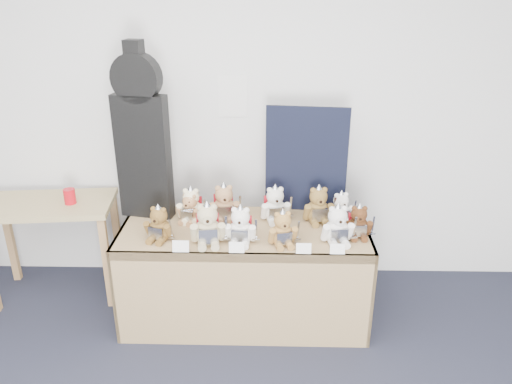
{
  "coord_description": "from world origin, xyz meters",
  "views": [
    {
      "loc": [
        0.57,
        -1.05,
        2.19
      ],
      "look_at": [
        0.51,
        1.8,
        0.99
      ],
      "focal_mm": 35.0,
      "sensor_mm": 36.0,
      "label": 1
    }
  ],
  "objects_px": {
    "teddy_back_end": "(341,209)",
    "teddy_front_centre": "(241,227)",
    "teddy_front_left": "(208,226)",
    "teddy_back_centre_left": "(224,204)",
    "teddy_back_right": "(318,206)",
    "teddy_front_end": "(359,223)",
    "teddy_back_centre_right": "(275,205)",
    "red_cup": "(70,196)",
    "teddy_front_far_left": "(159,225)",
    "teddy_back_left": "(191,206)",
    "display_table": "(244,253)",
    "teddy_front_right": "(283,230)",
    "side_table": "(51,218)",
    "teddy_front_far_right": "(337,226)",
    "teddy_back_far_left": "(190,209)",
    "guitar_case": "(142,135)"
  },
  "relations": [
    {
      "from": "teddy_back_end",
      "to": "teddy_front_centre",
      "type": "bearing_deg",
      "value": -172.16
    },
    {
      "from": "teddy_front_left",
      "to": "teddy_back_centre_left",
      "type": "xyz_separation_m",
      "value": [
        0.07,
        0.34,
        -0.01
      ]
    },
    {
      "from": "teddy_back_right",
      "to": "teddy_back_end",
      "type": "bearing_deg",
      "value": -8.22
    },
    {
      "from": "teddy_front_end",
      "to": "teddy_back_centre_right",
      "type": "relative_size",
      "value": 0.87
    },
    {
      "from": "red_cup",
      "to": "teddy_front_far_left",
      "type": "relative_size",
      "value": 0.42
    },
    {
      "from": "teddy_front_end",
      "to": "teddy_back_centre_right",
      "type": "xyz_separation_m",
      "value": [
        -0.53,
        0.23,
        0.01
      ]
    },
    {
      "from": "teddy_back_left",
      "to": "teddy_back_end",
      "type": "distance_m",
      "value": 1.01
    },
    {
      "from": "red_cup",
      "to": "teddy_back_right",
      "type": "distance_m",
      "value": 1.74
    },
    {
      "from": "red_cup",
      "to": "teddy_back_left",
      "type": "xyz_separation_m",
      "value": [
        0.88,
        -0.13,
        -0.01
      ]
    },
    {
      "from": "display_table",
      "to": "teddy_front_right",
      "type": "xyz_separation_m",
      "value": [
        0.25,
        -0.14,
        0.25
      ]
    },
    {
      "from": "teddy_front_centre",
      "to": "teddy_back_left",
      "type": "relative_size",
      "value": 1.03
    },
    {
      "from": "red_cup",
      "to": "teddy_front_far_left",
      "type": "height_order",
      "value": "teddy_front_far_left"
    },
    {
      "from": "teddy_front_far_left",
      "to": "teddy_back_left",
      "type": "relative_size",
      "value": 0.96
    },
    {
      "from": "display_table",
      "to": "side_table",
      "type": "distance_m",
      "value": 1.44
    },
    {
      "from": "display_table",
      "to": "red_cup",
      "type": "height_order",
      "value": "red_cup"
    },
    {
      "from": "teddy_front_left",
      "to": "teddy_front_far_right",
      "type": "xyz_separation_m",
      "value": [
        0.8,
        0.03,
        -0.01
      ]
    },
    {
      "from": "red_cup",
      "to": "teddy_front_far_right",
      "type": "relative_size",
      "value": 0.39
    },
    {
      "from": "teddy_front_centre",
      "to": "teddy_back_end",
      "type": "bearing_deg",
      "value": 28.12
    },
    {
      "from": "teddy_back_end",
      "to": "teddy_back_far_left",
      "type": "distance_m",
      "value": 1.02
    },
    {
      "from": "teddy_front_centre",
      "to": "teddy_back_right",
      "type": "xyz_separation_m",
      "value": [
        0.51,
        0.31,
        0.0
      ]
    },
    {
      "from": "teddy_back_far_left",
      "to": "teddy_back_right",
      "type": "bearing_deg",
      "value": 20.72
    },
    {
      "from": "teddy_back_centre_right",
      "to": "teddy_back_right",
      "type": "xyz_separation_m",
      "value": [
        0.29,
        -0.02,
        0.0
      ]
    },
    {
      "from": "teddy_back_centre_left",
      "to": "side_table",
      "type": "bearing_deg",
      "value": 165.07
    },
    {
      "from": "teddy_front_left",
      "to": "teddy_back_left",
      "type": "relative_size",
      "value": 1.14
    },
    {
      "from": "teddy_front_left",
      "to": "teddy_back_far_left",
      "type": "distance_m",
      "value": 0.34
    },
    {
      "from": "teddy_back_end",
      "to": "teddy_back_centre_right",
      "type": "bearing_deg",
      "value": 160.8
    },
    {
      "from": "teddy_back_end",
      "to": "display_table",
      "type": "bearing_deg",
      "value": 178.59
    },
    {
      "from": "guitar_case",
      "to": "teddy_front_left",
      "type": "bearing_deg",
      "value": -29.76
    },
    {
      "from": "teddy_front_far_right",
      "to": "teddy_back_left",
      "type": "distance_m",
      "value": 0.99
    },
    {
      "from": "teddy_front_centre",
      "to": "teddy_back_centre_right",
      "type": "height_order",
      "value": "teddy_back_centre_right"
    },
    {
      "from": "display_table",
      "to": "teddy_front_left",
      "type": "bearing_deg",
      "value": -146.49
    },
    {
      "from": "teddy_front_left",
      "to": "teddy_back_right",
      "type": "xyz_separation_m",
      "value": [
        0.71,
        0.32,
        -0.01
      ]
    },
    {
      "from": "teddy_front_centre",
      "to": "teddy_back_centre_right",
      "type": "relative_size",
      "value": 0.99
    },
    {
      "from": "teddy_back_centre_right",
      "to": "teddy_back_right",
      "type": "height_order",
      "value": "teddy_back_right"
    },
    {
      "from": "guitar_case",
      "to": "teddy_back_centre_left",
      "type": "xyz_separation_m",
      "value": [
        0.54,
        -0.06,
        -0.46
      ]
    },
    {
      "from": "guitar_case",
      "to": "teddy_front_centre",
      "type": "xyz_separation_m",
      "value": [
        0.66,
        -0.39,
        -0.47
      ]
    },
    {
      "from": "guitar_case",
      "to": "teddy_front_far_left",
      "type": "relative_size",
      "value": 4.65
    },
    {
      "from": "teddy_front_far_right",
      "to": "teddy_front_end",
      "type": "bearing_deg",
      "value": 21.03
    },
    {
      "from": "teddy_back_centre_left",
      "to": "teddy_front_right",
      "type": "bearing_deg",
      "value": -50.93
    },
    {
      "from": "teddy_front_right",
      "to": "display_table",
      "type": "bearing_deg",
      "value": 137.61
    },
    {
      "from": "teddy_front_far_left",
      "to": "teddy_back_right",
      "type": "bearing_deg",
      "value": 29.85
    },
    {
      "from": "teddy_back_centre_left",
      "to": "teddy_back_centre_right",
      "type": "bearing_deg",
      "value": -9.47
    },
    {
      "from": "teddy_back_left",
      "to": "teddy_back_right",
      "type": "bearing_deg",
      "value": 2.02
    },
    {
      "from": "teddy_front_left",
      "to": "teddy_back_right",
      "type": "bearing_deg",
      "value": 17.11
    },
    {
      "from": "display_table",
      "to": "teddy_back_end",
      "type": "distance_m",
      "value": 0.71
    },
    {
      "from": "teddy_front_far_left",
      "to": "teddy_back_centre_right",
      "type": "relative_size",
      "value": 0.92
    },
    {
      "from": "teddy_back_right",
      "to": "teddy_back_left",
      "type": "bearing_deg",
      "value": 172.13
    },
    {
      "from": "red_cup",
      "to": "teddy_front_right",
      "type": "height_order",
      "value": "teddy_front_right"
    },
    {
      "from": "teddy_front_end",
      "to": "teddy_back_far_left",
      "type": "xyz_separation_m",
      "value": [
        -1.1,
        0.19,
        -0.0
      ]
    },
    {
      "from": "side_table",
      "to": "red_cup",
      "type": "relative_size",
      "value": 8.72
    }
  ]
}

